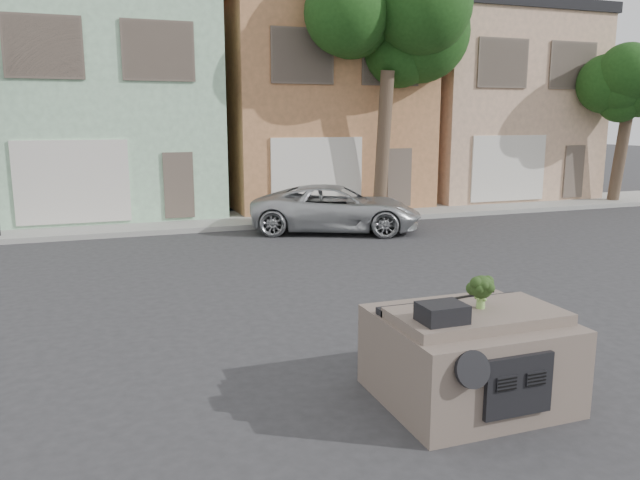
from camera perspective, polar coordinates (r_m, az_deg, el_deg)
ground_plane at (r=10.21m, az=3.95°, el=-7.48°), size 120.00×120.00×0.00m
sidewalk at (r=20.00m, az=-8.27°, el=1.79°), size 40.00×3.00×0.15m
townhouse_mint at (r=23.36m, az=-19.22°, el=11.73°), size 7.20×8.20×7.55m
townhouse_tan at (r=24.67m, az=-1.13°, el=12.25°), size 7.20×8.20×7.55m
townhouse_beige at (r=28.00m, az=13.88°, el=11.79°), size 7.20×8.20×7.55m
silver_pickup at (r=18.25m, az=1.48°, el=0.79°), size 5.38×4.04×1.36m
tree_near at (r=20.71m, az=5.89°, el=13.75°), size 4.40×4.00×8.50m
tree_far at (r=26.58m, az=25.93°, el=9.41°), size 3.20×3.00×6.00m
car_dashboard at (r=7.54m, az=13.38°, el=-10.06°), size 2.00×1.80×1.12m
instrument_hump at (r=6.75m, az=11.10°, el=-6.55°), size 0.48×0.38×0.20m
wiper_arm at (r=7.81m, az=13.76°, el=-4.92°), size 0.69×0.15×0.02m
broccoli at (r=7.30m, az=14.53°, el=-4.59°), size 0.39×0.39×0.39m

